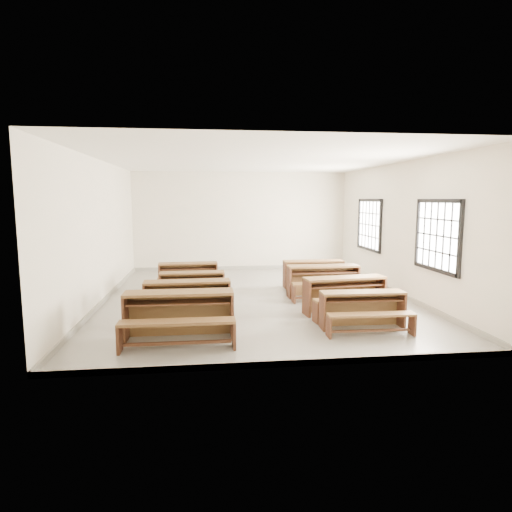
{
  "coord_description": "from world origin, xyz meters",
  "views": [
    {
      "loc": [
        -1.17,
        -9.86,
        2.33
      ],
      "look_at": [
        0.0,
        0.0,
        1.0
      ],
      "focal_mm": 30.0,
      "sensor_mm": 36.0,
      "label": 1
    }
  ],
  "objects": [
    {
      "name": "desk_set_3",
      "position": [
        -1.63,
        1.21,
        0.4
      ],
      "size": [
        1.55,
        0.86,
        0.68
      ],
      "rotation": [
        0.0,
        0.0,
        0.05
      ],
      "color": "brown",
      "rests_on": "ground"
    },
    {
      "name": "desk_set_1",
      "position": [
        -1.54,
        -1.63,
        0.44
      ],
      "size": [
        1.69,
        0.92,
        0.75
      ],
      "rotation": [
        0.0,
        0.0,
        0.03
      ],
      "color": "brown",
      "rests_on": "ground"
    },
    {
      "name": "desk_set_5",
      "position": [
        1.64,
        -1.64,
        0.44
      ],
      "size": [
        1.77,
        1.06,
        0.76
      ],
      "rotation": [
        0.0,
        0.0,
        0.12
      ],
      "color": "brown",
      "rests_on": "ground"
    },
    {
      "name": "desk_set_2",
      "position": [
        -1.49,
        -0.12,
        0.39
      ],
      "size": [
        1.5,
        0.8,
        0.67
      ],
      "rotation": [
        0.0,
        0.0,
        0.02
      ],
      "color": "brown",
      "rests_on": "ground"
    },
    {
      "name": "desk_set_4",
      "position": [
        1.62,
        -2.66,
        0.4
      ],
      "size": [
        1.53,
        0.82,
        0.68
      ],
      "rotation": [
        0.0,
        0.0,
        -0.03
      ],
      "color": "brown",
      "rests_on": "ground"
    },
    {
      "name": "room",
      "position": [
        0.09,
        0.0,
        2.14
      ],
      "size": [
        8.5,
        8.5,
        3.2
      ],
      "color": "gray",
      "rests_on": "ground"
    },
    {
      "name": "desk_set_7",
      "position": [
        1.66,
        1.02,
        0.42
      ],
      "size": [
        1.6,
        0.85,
        0.71
      ],
      "rotation": [
        0.0,
        0.0,
        -0.02
      ],
      "color": "brown",
      "rests_on": "ground"
    },
    {
      "name": "desk_set_6",
      "position": [
        1.61,
        -0.13,
        0.44
      ],
      "size": [
        1.7,
        0.89,
        0.76
      ],
      "rotation": [
        0.0,
        0.0,
        0.01
      ],
      "color": "brown",
      "rests_on": "ground"
    },
    {
      "name": "desk_set_0",
      "position": [
        -1.62,
        -2.88,
        0.47
      ],
      "size": [
        1.8,
        0.94,
        0.81
      ],
      "rotation": [
        0.0,
        0.0,
        -0.0
      ],
      "color": "brown",
      "rests_on": "ground"
    }
  ]
}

